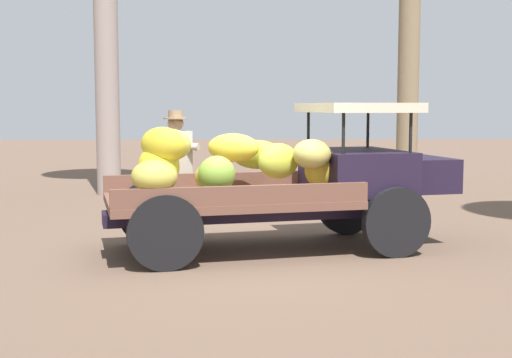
% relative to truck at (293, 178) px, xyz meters
% --- Properties ---
extents(ground_plane, '(60.00, 60.00, 0.00)m').
position_rel_truck_xyz_m(ground_plane, '(-0.54, -0.10, -0.93)').
color(ground_plane, brown).
extents(truck, '(4.65, 2.54, 1.87)m').
position_rel_truck_xyz_m(truck, '(0.00, 0.00, 0.00)').
color(truck, black).
rests_on(truck, ground).
extents(farmer, '(0.57, 0.54, 1.77)m').
position_rel_truck_xyz_m(farmer, '(-1.55, 0.96, 0.08)').
color(farmer, '#897250').
rests_on(farmer, ground).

